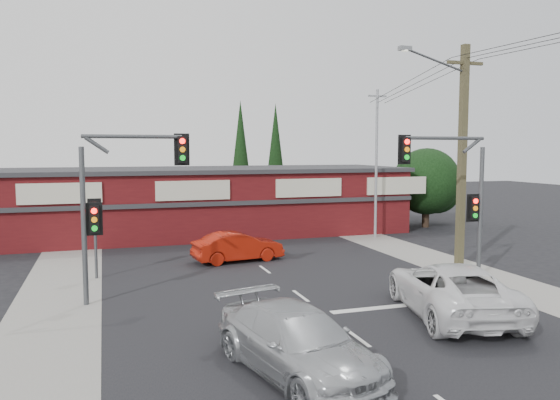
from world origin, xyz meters
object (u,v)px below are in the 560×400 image
object	(u,v)px
white_suv	(451,289)
utility_pole	(460,150)
shop_building	(199,201)
red_sedan	(238,247)
silver_suv	(297,342)

from	to	relation	value
white_suv	utility_pole	distance (m)	8.66
white_suv	shop_building	bearing A→B (deg)	-62.33
utility_pole	red_sedan	bearing A→B (deg)	152.75
white_suv	utility_pole	size ratio (longest dim) A/B	0.62
white_suv	red_sedan	xyz separation A→B (m)	(-4.60, 10.54, -0.15)
shop_building	utility_pole	bearing A→B (deg)	-56.24
white_suv	red_sedan	bearing A→B (deg)	-52.57
red_sedan	utility_pole	xyz separation A→B (m)	(9.08, -4.67, 4.68)
white_suv	shop_building	world-z (taller)	shop_building
silver_suv	red_sedan	xyz separation A→B (m)	(1.80, 13.48, -0.08)
utility_pole	white_suv	bearing A→B (deg)	-127.37
utility_pole	shop_building	bearing A→B (deg)	123.76
silver_suv	shop_building	world-z (taller)	shop_building
silver_suv	red_sedan	world-z (taller)	silver_suv
white_suv	silver_suv	distance (m)	7.03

